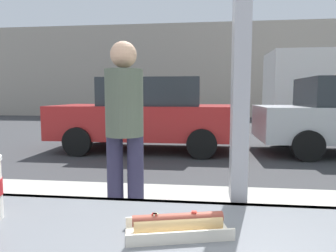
% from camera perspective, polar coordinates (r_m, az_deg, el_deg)
% --- Properties ---
extents(ground_plane, '(60.00, 60.00, 0.00)m').
position_cam_1_polar(ground_plane, '(8.97, 7.21, -2.76)').
color(ground_plane, '#38383A').
extents(sidewalk_strip, '(16.00, 2.80, 0.15)m').
position_cam_1_polar(sidewalk_strip, '(2.78, 8.80, -21.23)').
color(sidewalk_strip, '#B2ADA3').
rests_on(sidewalk_strip, ground).
extents(building_facade_far, '(28.00, 1.20, 5.67)m').
position_cam_1_polar(building_facade_far, '(19.16, 6.97, 10.31)').
color(building_facade_far, '#A89E8E').
rests_on(building_facade_far, ground).
extents(hotdog_tray_near, '(0.26, 0.16, 0.05)m').
position_cam_1_polar(hotdog_tray_near, '(0.75, 1.91, -18.27)').
color(hotdog_tray_near, beige).
rests_on(hotdog_tray_near, window_counter).
extents(parked_car_red, '(4.39, 2.05, 1.74)m').
position_cam_1_polar(parked_car_red, '(7.33, -3.89, 2.29)').
color(parked_car_red, red).
rests_on(parked_car_red, ground).
extents(pedestrian, '(0.32, 0.32, 1.63)m').
position_cam_1_polar(pedestrian, '(2.57, -8.25, 0.18)').
color(pedestrian, '#292741').
rests_on(pedestrian, sidewalk_strip).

